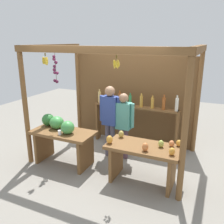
# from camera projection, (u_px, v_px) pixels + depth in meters

# --- Properties ---
(ground_plane) EXTENTS (12.00, 12.00, 0.00)m
(ground_plane) POSITION_uv_depth(u_px,v_px,m) (116.00, 156.00, 5.43)
(ground_plane) COLOR gray
(ground_plane) RESTS_ON ground
(market_stall) EXTENTS (3.24, 2.10, 2.43)m
(market_stall) POSITION_uv_depth(u_px,v_px,m) (124.00, 91.00, 5.44)
(market_stall) COLOR brown
(market_stall) RESTS_ON ground
(fruit_counter_left) EXTENTS (1.31, 0.64, 0.99)m
(fruit_counter_left) POSITION_uv_depth(u_px,v_px,m) (61.00, 134.00, 4.97)
(fruit_counter_left) COLOR brown
(fruit_counter_left) RESTS_ON ground
(fruit_counter_right) EXTENTS (1.33, 0.64, 0.88)m
(fruit_counter_right) POSITION_uv_depth(u_px,v_px,m) (143.00, 155.00, 4.28)
(fruit_counter_right) COLOR brown
(fruit_counter_right) RESTS_ON ground
(bottle_shelf_unit) EXTENTS (2.08, 0.22, 1.36)m
(bottle_shelf_unit) POSITION_uv_depth(u_px,v_px,m) (136.00, 113.00, 5.76)
(bottle_shelf_unit) COLOR brown
(bottle_shelf_unit) RESTS_ON ground
(vendor_man) EXTENTS (0.48, 0.22, 1.60)m
(vendor_man) POSITION_uv_depth(u_px,v_px,m) (110.00, 115.00, 5.17)
(vendor_man) COLOR #524C5D
(vendor_man) RESTS_ON ground
(vendor_woman) EXTENTS (0.48, 0.20, 1.46)m
(vendor_woman) POSITION_uv_depth(u_px,v_px,m) (123.00, 121.00, 5.10)
(vendor_woman) COLOR #503842
(vendor_woman) RESTS_ON ground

